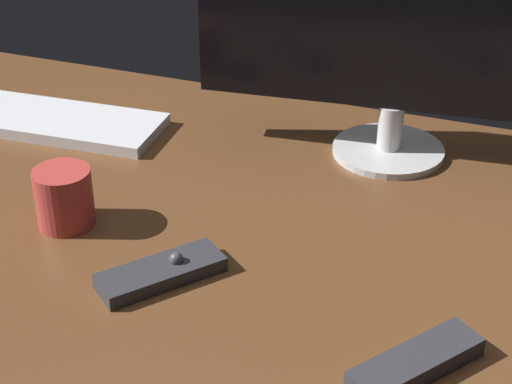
{
  "coord_description": "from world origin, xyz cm",
  "views": [
    {
      "loc": [
        39.39,
        -94.83,
        66.22
      ],
      "look_at": [
        4.85,
        -2.77,
        8.0
      ],
      "focal_mm": 58.64,
      "sensor_mm": 36.0,
      "label": 1
    }
  ],
  "objects_px": {
    "media_remote": "(162,272)",
    "tv_remote": "(416,363)",
    "monitor": "(399,27)",
    "coffee_mug": "(64,198)",
    "keyboard": "(52,121)"
  },
  "relations": [
    {
      "from": "media_remote",
      "to": "tv_remote",
      "type": "bearing_deg",
      "value": -61.08
    },
    {
      "from": "monitor",
      "to": "coffee_mug",
      "type": "distance_m",
      "value": 0.56
    },
    {
      "from": "tv_remote",
      "to": "coffee_mug",
      "type": "distance_m",
      "value": 0.54
    },
    {
      "from": "monitor",
      "to": "tv_remote",
      "type": "relative_size",
      "value": 3.8
    },
    {
      "from": "tv_remote",
      "to": "coffee_mug",
      "type": "xyz_separation_m",
      "value": [
        -0.52,
        0.13,
        0.03
      ]
    },
    {
      "from": "monitor",
      "to": "keyboard",
      "type": "bearing_deg",
      "value": -175.66
    },
    {
      "from": "monitor",
      "to": "media_remote",
      "type": "bearing_deg",
      "value": -120.03
    },
    {
      "from": "coffee_mug",
      "to": "keyboard",
      "type": "bearing_deg",
      "value": 125.95
    },
    {
      "from": "media_remote",
      "to": "coffee_mug",
      "type": "relative_size",
      "value": 1.94
    },
    {
      "from": "tv_remote",
      "to": "media_remote",
      "type": "bearing_deg",
      "value": 116.2
    },
    {
      "from": "keyboard",
      "to": "coffee_mug",
      "type": "bearing_deg",
      "value": -57.43
    },
    {
      "from": "keyboard",
      "to": "tv_remote",
      "type": "bearing_deg",
      "value": -32.11
    },
    {
      "from": "tv_remote",
      "to": "coffee_mug",
      "type": "relative_size",
      "value": 1.94
    },
    {
      "from": "media_remote",
      "to": "tv_remote",
      "type": "xyz_separation_m",
      "value": [
        0.34,
        -0.06,
        0.0
      ]
    },
    {
      "from": "media_remote",
      "to": "keyboard",
      "type": "bearing_deg",
      "value": 86.5
    }
  ]
}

